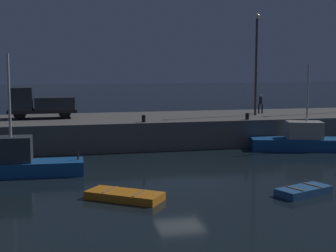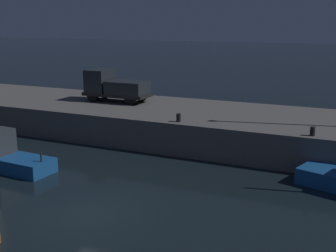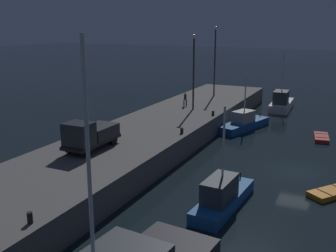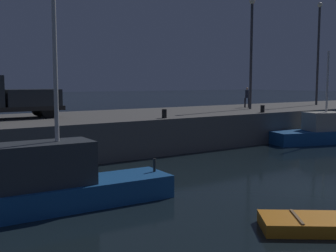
# 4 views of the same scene
# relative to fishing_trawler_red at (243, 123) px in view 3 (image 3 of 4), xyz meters

# --- Properties ---
(ground_plane) EXTENTS (320.00, 320.00, 0.00)m
(ground_plane) POSITION_rel_fishing_trawler_red_xyz_m (-11.48, -7.44, -0.71)
(ground_plane) COLOR black
(pier_quay) EXTENTS (57.61, 8.97, 2.07)m
(pier_quay) POSITION_rel_fishing_trawler_red_xyz_m (-11.48, 6.30, 0.32)
(pier_quay) COLOR #5B5956
(pier_quay) RESTS_ON ground
(fishing_trawler_red) EXTENTS (8.11, 4.29, 6.20)m
(fishing_trawler_red) POSITION_rel_fishing_trawler_red_xyz_m (0.00, 0.00, 0.00)
(fishing_trawler_red) COLOR #195193
(fishing_trawler_red) RESTS_ON ground
(fishing_boat_blue) EXTENTS (7.17, 2.26, 6.75)m
(fishing_boat_blue) POSITION_rel_fishing_trawler_red_xyz_m (-20.17, -4.12, 0.12)
(fishing_boat_blue) COLOR #195193
(fishing_boat_blue) RESTS_ON ground
(fishing_boat_orange) EXTENTS (7.60, 2.75, 8.12)m
(fishing_boat_orange) POSITION_rel_fishing_trawler_red_xyz_m (12.38, -1.89, 0.25)
(fishing_boat_orange) COLOR silver
(fishing_boat_orange) RESTS_ON ground
(rowboat_white_mid) EXTENTS (3.65, 3.23, 0.40)m
(rowboat_white_mid) POSITION_rel_fishing_trawler_red_xyz_m (-14.90, -10.36, -0.53)
(rowboat_white_mid) COLOR orange
(rowboat_white_mid) RESTS_ON ground
(dinghy_red_small) EXTENTS (3.54, 1.82, 0.42)m
(dinghy_red_small) POSITION_rel_fishing_trawler_red_xyz_m (-0.57, -8.34, -0.52)
(dinghy_red_small) COLOR #B22823
(dinghy_red_small) RESTS_ON ground
(lamp_post_west) EXTENTS (0.44, 0.44, 8.29)m
(lamp_post_west) POSITION_rel_fishing_trawler_red_xyz_m (-1.55, 5.50, 6.18)
(lamp_post_west) COLOR #38383D
(lamp_post_west) RESTS_ON pier_quay
(lamp_post_east) EXTENTS (0.44, 0.44, 9.07)m
(lamp_post_east) POSITION_rel_fishing_trawler_red_xyz_m (7.65, 6.23, 6.59)
(lamp_post_east) COLOR #38383D
(lamp_post_east) RESTS_ON pier_quay
(utility_truck) EXTENTS (5.19, 2.06, 2.42)m
(utility_truck) POSITION_rel_fishing_trawler_red_xyz_m (-18.91, 7.01, 2.53)
(utility_truck) COLOR black
(utility_truck) RESTS_ON pier_quay
(dockworker) EXTENTS (0.42, 0.42, 1.62)m
(dockworker) POSITION_rel_fishing_trawler_red_xyz_m (-0.41, 6.96, 2.28)
(dockworker) COLOR black
(dockworker) RESTS_ON pier_quay
(bollard_west) EXTENTS (0.28, 0.28, 0.58)m
(bollard_west) POSITION_rel_fishing_trawler_red_xyz_m (-29.94, 2.55, 1.65)
(bollard_west) COLOR black
(bollard_west) RESTS_ON pier_quay
(bollard_central) EXTENTS (0.28, 0.28, 0.51)m
(bollard_central) POSITION_rel_fishing_trawler_red_xyz_m (-11.54, 2.51, 1.61)
(bollard_central) COLOR black
(bollard_central) RESTS_ON pier_quay
(bollard_east) EXTENTS (0.28, 0.28, 0.49)m
(bollard_east) POSITION_rel_fishing_trawler_red_xyz_m (-3.56, 2.40, 1.61)
(bollard_east) COLOR black
(bollard_east) RESTS_ON pier_quay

